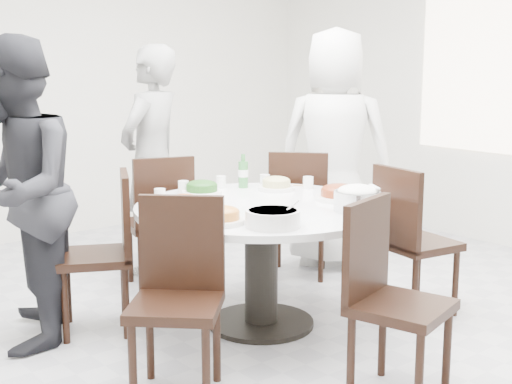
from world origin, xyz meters
TOP-DOWN VIEW (x-y plane):
  - floor at (0.00, 0.00)m, footprint 6.00×6.00m
  - wall_back at (0.00, 3.00)m, footprint 6.00×0.01m
  - dining_table at (0.18, 0.09)m, footprint 1.50×1.50m
  - chair_ne at (1.06, 0.70)m, footprint 0.59×0.59m
  - chair_n at (0.11, 1.14)m, footprint 0.53×0.53m
  - chair_nw at (-0.63, 0.65)m, footprint 0.57×0.57m
  - chair_sw at (-0.72, -0.36)m, footprint 0.59×0.59m
  - chair_s at (0.09, -1.05)m, footprint 0.52×0.52m
  - chair_se at (1.09, -0.37)m, footprint 0.48×0.48m
  - diner_right at (1.45, 0.73)m, footprint 0.99×1.07m
  - diner_middle at (0.28, 1.48)m, footprint 0.73×0.63m
  - diner_left at (-1.04, 0.73)m, footprint 0.99×1.06m
  - dish_greens at (0.09, 0.57)m, footprint 0.25×0.25m
  - dish_pale at (0.56, 0.39)m, footprint 0.23×0.23m
  - dish_orange at (-0.26, 0.25)m, footprint 0.24×0.24m
  - dish_redbrown at (0.65, -0.10)m, footprint 0.30×0.30m
  - dish_tofu at (-0.29, -0.15)m, footprint 0.25×0.25m
  - rice_bowl at (0.49, -0.39)m, footprint 0.27×0.27m
  - soup_bowl at (-0.12, -0.37)m, footprint 0.29×0.29m
  - beverage_bottle at (0.45, 0.60)m, footprint 0.06×0.06m
  - tea_cups at (0.15, 0.74)m, footprint 0.07×0.07m
  - chopsticks at (0.21, 0.79)m, footprint 0.24×0.04m

SIDE VIEW (x-z plane):
  - floor at x=0.00m, z-range -0.01..0.01m
  - dining_table at x=0.18m, z-range 0.00..0.75m
  - chair_ne at x=1.06m, z-range 0.00..0.95m
  - chair_n at x=0.11m, z-range 0.00..0.95m
  - chair_nw at x=-0.63m, z-range 0.00..0.95m
  - chair_sw at x=-0.72m, z-range 0.00..0.95m
  - chair_s at x=0.09m, z-range 0.00..0.95m
  - chair_se at x=1.09m, z-range 0.00..0.95m
  - chopsticks at x=0.21m, z-range 0.75..0.76m
  - dish_pale at x=0.56m, z-range 0.75..0.81m
  - dish_orange at x=-0.26m, z-range 0.75..0.81m
  - dish_tofu at x=-0.29m, z-range 0.75..0.81m
  - dish_greens at x=0.09m, z-range 0.75..0.82m
  - dish_redbrown at x=0.65m, z-range 0.75..0.82m
  - tea_cups at x=0.15m, z-range 0.75..0.83m
  - soup_bowl at x=-0.12m, z-range 0.75..0.84m
  - rice_bowl at x=0.49m, z-range 0.75..0.86m
  - diner_middle at x=0.28m, z-range 0.00..1.71m
  - beverage_bottle at x=0.45m, z-range 0.75..0.98m
  - diner_left at x=-1.04m, z-range 0.00..1.73m
  - diner_right at x=1.45m, z-range 0.00..1.83m
  - wall_back at x=0.00m, z-range 0.00..2.80m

